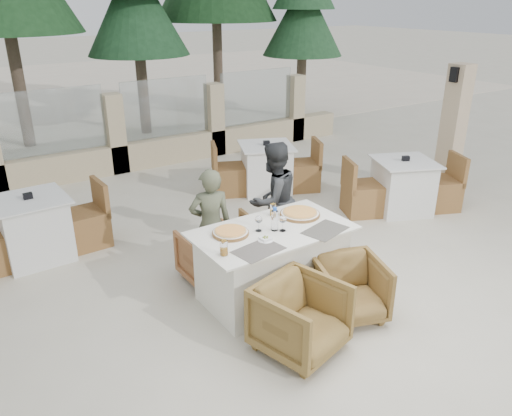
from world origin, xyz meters
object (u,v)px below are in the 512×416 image
bg_table_a (34,229)px  beer_glass_right (273,210)px  wine_glass_near (283,222)px  diner_left (211,225)px  olive_dish (266,239)px  armchair_near_right (349,289)px  bg_table_b (266,168)px  armchair_far_right (274,234)px  pizza_left (230,232)px  wine_glass_centre (259,223)px  armchair_near_left (300,318)px  pizza_right (300,213)px  water_bottle (275,219)px  beer_glass_left (224,248)px  dining_table (272,263)px  diner_right (273,200)px  bg_table_c (402,186)px  armchair_far_left (212,256)px

bg_table_a → beer_glass_right: bearing=-45.4°
wine_glass_near → diner_left: diner_left is taller
olive_dish → bg_table_a: size_ratio=0.07×
armchair_near_right → bg_table_b: (1.29, 3.29, 0.09)m
armchair_far_right → armchair_near_right: size_ratio=1.01×
beer_glass_right → olive_dish: bearing=-132.1°
pizza_left → bg_table_a: pizza_left is taller
wine_glass_centre → olive_dish: wine_glass_centre is taller
wine_glass_near → armchair_near_right: size_ratio=0.28×
olive_dish → armchair_near_left: (-0.10, -0.69, -0.47)m
pizza_right → armchair_near_left: 1.31m
water_bottle → beer_glass_left: 0.71m
pizza_left → pizza_right: pizza_right is taller
dining_table → diner_right: 1.01m
armchair_near_right → diner_right: bearing=104.7°
armchair_far_right → diner_right: bearing=-108.7°
wine_glass_centre → bg_table_c: size_ratio=0.11×
diner_left → bg_table_b: (2.04, 1.89, -0.25)m
armchair_far_left → bg_table_b: bearing=-137.3°
pizza_left → bg_table_c: (3.31, 0.68, -0.41)m
armchair_near_left → diner_left: 1.58m
armchair_far_right → bg_table_a: 2.85m
dining_table → pizza_left: pizza_left is taller
wine_glass_near → bg_table_b: size_ratio=0.11×
armchair_near_left → bg_table_b: bg_table_b is taller
wine_glass_near → diner_right: (0.49, 0.85, -0.16)m
olive_dish → diner_right: (0.75, 0.94, -0.09)m
olive_dish → armchair_near_left: bearing=-98.0°
wine_glass_near → armchair_near_right: 0.92m
pizza_left → wine_glass_near: bearing=-24.4°
dining_table → wine_glass_centre: wine_glass_centre is taller
pizza_right → beer_glass_right: 0.29m
dining_table → wine_glass_near: (0.07, -0.08, 0.48)m
wine_glass_near → diner_right: diner_right is taller
armchair_near_right → dining_table: bearing=141.0°
pizza_left → armchair_near_left: size_ratio=0.50×
pizza_left → armchair_near_right: 1.28m
water_bottle → beer_glass_right: size_ratio=1.87×
diner_right → bg_table_a: (-2.43, 1.47, -0.32)m
pizza_right → water_bottle: size_ratio=1.72×
beer_glass_left → bg_table_a: (-1.20, 2.43, -0.46)m
wine_glass_near → beer_glass_left: bearing=-171.4°
olive_dish → bg_table_a: 2.96m
pizza_left → armchair_near_right: size_ratio=0.55×
dining_table → beer_glass_right: (0.21, 0.29, 0.45)m
pizza_left → armchair_far_right: size_ratio=0.55×
water_bottle → beer_glass_left: (-0.68, -0.17, -0.05)m
pizza_right → water_bottle: 0.47m
diner_right → wine_glass_near: bearing=50.8°
wine_glass_near → armchair_near_left: wine_glass_near is taller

